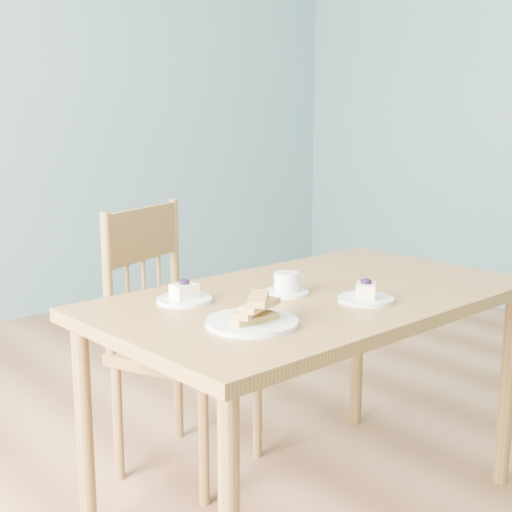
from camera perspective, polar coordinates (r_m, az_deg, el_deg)
room at (r=2.08m, az=2.96°, el=15.38°), size 5.01×5.01×2.71m
dining_table at (r=2.10m, az=4.60°, el=-4.80°), size 1.32×0.80×0.69m
dining_chair at (r=2.42m, az=-6.27°, el=-6.52°), size 0.53×0.52×0.90m
cheesecake_plate_near at (r=2.01m, az=8.78°, el=-3.14°), size 0.15×0.15×0.06m
cheesecake_plate_far at (r=1.99m, az=-5.75°, el=-3.20°), size 0.15×0.15×0.06m
coffee_cup at (r=2.06m, az=2.48°, el=-2.32°), size 0.13×0.13×0.06m
biscotti_plate at (r=1.77m, az=-0.33°, el=-4.83°), size 0.23×0.23×0.08m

